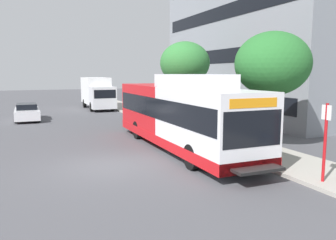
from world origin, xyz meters
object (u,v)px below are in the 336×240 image
Objects in this scene: box_truck_background at (97,92)px; transit_bus at (180,114)px; street_tree_near_stop at (272,64)px; bus_stop_sign_pole at (325,137)px; parked_car_far_lane at (27,112)px; street_tree_mid_block at (185,63)px.

transit_bus is at bearing -90.16° from box_truck_background.
transit_bus reaches higher than box_truck_background.
transit_bus is 20.45m from box_truck_background.
street_tree_near_stop is (3.89, -1.92, 2.42)m from transit_bus.
street_tree_near_stop is at bearing 69.12° from bus_stop_sign_pole.
transit_bus reaches higher than parked_car_far_lane.
transit_bus is at bearing -63.89° from parked_car_far_lane.
street_tree_near_stop reaches higher than parked_car_far_lane.
street_tree_near_stop is 1.22× the size of parked_car_far_lane.
bus_stop_sign_pole is at bearing -97.27° from street_tree_mid_block.
parked_car_far_lane is at bearing 148.39° from street_tree_mid_block.
street_tree_near_stop is 0.79× the size of box_truck_background.
street_tree_near_stop reaches higher than transit_bus.
street_tree_near_stop reaches higher than box_truck_background.
street_tree_mid_block is at bearing 62.64° from transit_bus.
street_tree_near_stop is 0.95× the size of street_tree_mid_block.
street_tree_mid_block is at bearing -73.95° from box_truck_background.
parked_car_far_lane is at bearing 116.11° from transit_bus.
box_truck_background is (-1.94, 27.33, 0.09)m from bus_stop_sign_pole.
box_truck_background is at bearing 99.73° from street_tree_near_stop.
bus_stop_sign_pole is at bearing -110.88° from street_tree_near_stop.
bus_stop_sign_pole is 27.40m from box_truck_background.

